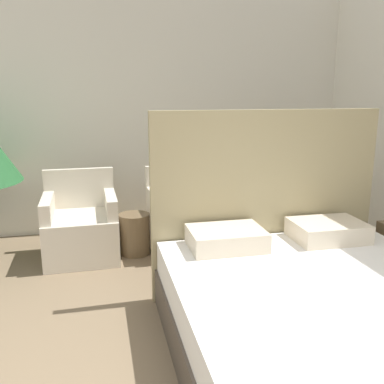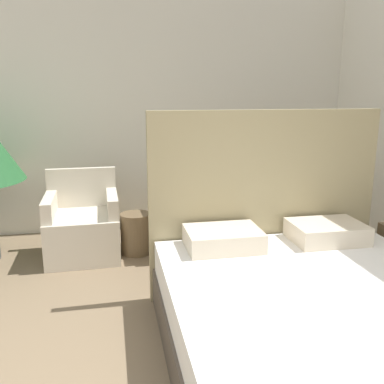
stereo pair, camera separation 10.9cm
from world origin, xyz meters
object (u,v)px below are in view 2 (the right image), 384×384
at_px(armchair_near_window_right, 186,223).
at_px(side_table, 136,233).
at_px(armchair_near_window_left, 83,229).
at_px(bed, 316,315).

height_order(armchair_near_window_right, side_table, armchair_near_window_right).
height_order(armchair_near_window_left, side_table, armchair_near_window_left).
distance_m(armchair_near_window_left, side_table, 0.52).
xyz_separation_m(armchair_near_window_left, armchair_near_window_right, (1.04, -0.00, 0.00)).
xyz_separation_m(armchair_near_window_left, side_table, (0.52, -0.01, -0.07)).
distance_m(bed, armchair_near_window_left, 2.49).
bearing_deg(side_table, armchair_near_window_left, 178.36).
xyz_separation_m(bed, armchair_near_window_left, (-1.48, 2.00, -0.02)).
bearing_deg(bed, side_table, 115.82).
bearing_deg(armchair_near_window_right, side_table, 178.97).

